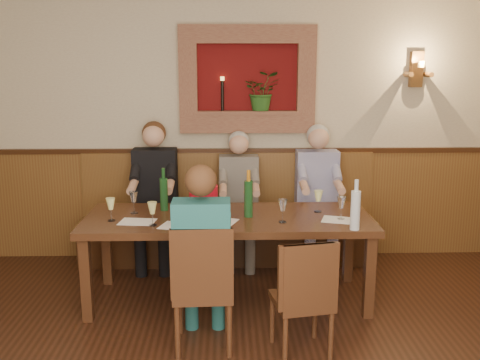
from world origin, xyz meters
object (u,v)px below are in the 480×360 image
object	(u,v)px
wine_bottle_green_a	(248,198)
water_bottle	(355,209)
spittoon_bucket	(204,202)
wine_bottle_green_b	(164,193)
person_bench_mid	(239,211)
person_bench_left	(155,207)
chair_near_left	(203,311)
person_chair_front	(203,273)
bench	(228,230)
dining_table	(228,225)
chair_near_right	(302,320)
person_bench_right	(317,208)

from	to	relation	value
wine_bottle_green_a	water_bottle	xyz separation A→B (m)	(0.81, -0.37, -0.00)
spittoon_bucket	wine_bottle_green_a	bearing A→B (deg)	0.84
wine_bottle_green_a	wine_bottle_green_b	distance (m)	0.76
person_bench_mid	spittoon_bucket	size ratio (longest dim) A/B	5.00
person_bench_left	wine_bottle_green_b	xyz separation A→B (m)	(0.17, -0.64, 0.30)
chair_near_left	wine_bottle_green_a	distance (m)	1.06
person_bench_mid	wine_bottle_green_b	distance (m)	0.99
spittoon_bucket	wine_bottle_green_b	size ratio (longest dim) A/B	0.72
person_bench_left	spittoon_bucket	world-z (taller)	person_bench_left
person_bench_left	person_chair_front	bearing A→B (deg)	-71.41
person_bench_mid	person_chair_front	size ratio (longest dim) A/B	1.00
bench	water_bottle	world-z (taller)	water_bottle
dining_table	bench	distance (m)	1.01
spittoon_bucket	chair_near_right	bearing A→B (deg)	-50.65
dining_table	spittoon_bucket	distance (m)	0.29
person_chair_front	wine_bottle_green_a	distance (m)	0.91
chair_near_left	chair_near_right	world-z (taller)	chair_near_left
chair_near_right	person_bench_right	distance (m)	1.81
spittoon_bucket	person_bench_left	bearing A→B (deg)	121.20
chair_near_left	person_bench_left	size ratio (longest dim) A/B	0.65
bench	wine_bottle_green_b	distance (m)	1.09
dining_table	person_bench_left	xyz separation A→B (m)	(-0.73, 0.84, -0.07)
dining_table	person_chair_front	xyz separation A→B (m)	(-0.18, -0.78, -0.12)
dining_table	water_bottle	world-z (taller)	water_bottle
chair_near_left	spittoon_bucket	distance (m)	0.98
dining_table	person_chair_front	bearing A→B (deg)	-103.32
chair_near_left	person_chair_front	xyz separation A→B (m)	(-0.00, 0.01, 0.28)
person_bench_left	wine_bottle_green_b	bearing A→B (deg)	-75.16
chair_near_left	person_bench_mid	bearing A→B (deg)	77.73
person_bench_mid	person_chair_front	distance (m)	1.65
person_chair_front	wine_bottle_green_b	xyz separation A→B (m)	(-0.37, 0.98, 0.35)
bench	wine_bottle_green_a	distance (m)	1.14
dining_table	spittoon_bucket	xyz separation A→B (m)	(-0.20, -0.03, 0.21)
water_bottle	person_bench_right	bearing A→B (deg)	93.57
chair_near_right	wine_bottle_green_a	distance (m)	1.15
dining_table	chair_near_right	size ratio (longest dim) A/B	2.79
dining_table	wine_bottle_green_b	bearing A→B (deg)	160.43
water_bottle	wine_bottle_green_a	bearing A→B (deg)	155.20
bench	spittoon_bucket	bearing A→B (deg)	-101.91
person_bench_left	person_bench_right	distance (m)	1.63
person_chair_front	wine_bottle_green_b	bearing A→B (deg)	110.95
chair_near_right	wine_bottle_green_a	world-z (taller)	wine_bottle_green_a
person_bench_left	water_bottle	size ratio (longest dim) A/B	3.67
chair_near_left	person_bench_right	size ratio (longest dim) A/B	0.67
person_bench_left	dining_table	bearing A→B (deg)	-48.96
chair_near_right	wine_bottle_green_b	size ratio (longest dim) A/B	2.28
dining_table	wine_bottle_green_b	world-z (taller)	wine_bottle_green_b
bench	person_bench_left	bearing A→B (deg)	-171.67
person_bench_right	water_bottle	xyz separation A→B (m)	(0.08, -1.23, 0.33)
spittoon_bucket	person_chair_front	bearing A→B (deg)	-88.45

